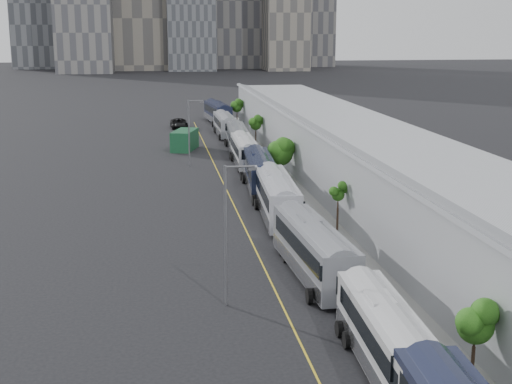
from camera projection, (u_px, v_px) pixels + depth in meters
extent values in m
cube|color=gray|center=(381.00, 242.00, 58.27)|extent=(10.00, 170.00, 0.12)
cube|color=gold|center=(255.00, 248.00, 56.80)|extent=(0.12, 160.00, 0.02)
cube|color=gray|center=(430.00, 201.00, 58.09)|extent=(12.00, 160.00, 6.80)
cube|color=gray|center=(432.00, 171.00, 57.54)|extent=(12.45, 160.40, 2.57)
cube|color=gray|center=(362.00, 159.00, 56.46)|extent=(0.30, 160.00, 0.40)
cube|color=#BEBEC0|center=(388.00, 340.00, 35.67)|extent=(3.00, 12.53, 3.01)
cube|color=black|center=(390.00, 331.00, 35.36)|extent=(2.99, 11.04, 1.02)
cube|color=silver|center=(387.00, 358.00, 35.88)|extent=(3.03, 12.28, 0.96)
cube|color=#BEBEC0|center=(380.00, 299.00, 36.68)|extent=(1.33, 2.15, 0.29)
cube|color=slate|center=(313.00, 250.00, 49.75)|extent=(3.39, 13.64, 3.27)
cube|color=black|center=(314.00, 243.00, 49.42)|extent=(3.37, 12.02, 1.11)
cube|color=silver|center=(313.00, 264.00, 49.98)|extent=(3.42, 13.37, 1.05)
cube|color=slate|center=(309.00, 219.00, 50.86)|extent=(1.47, 2.35, 0.31)
cube|color=#B5B6C0|center=(277.00, 197.00, 65.36)|extent=(3.50, 13.95, 3.35)
cube|color=black|center=(277.00, 191.00, 65.02)|extent=(3.48, 12.30, 1.14)
cube|color=silver|center=(276.00, 208.00, 65.60)|extent=(3.53, 13.68, 1.07)
cube|color=#B5B6C0|center=(274.00, 174.00, 66.49)|extent=(1.51, 2.41, 0.32)
cube|color=#161D33|center=(260.00, 172.00, 77.24)|extent=(3.58, 13.51, 3.24)
cube|color=black|center=(260.00, 167.00, 76.91)|extent=(3.53, 11.92, 1.10)
cube|color=silver|center=(260.00, 181.00, 77.47)|extent=(3.61, 13.25, 1.04)
cube|color=#161D33|center=(257.00, 153.00, 78.33)|extent=(1.49, 2.35, 0.31)
cube|color=silver|center=(244.00, 151.00, 91.05)|extent=(2.87, 12.63, 3.04)
cube|color=black|center=(245.00, 147.00, 90.74)|extent=(2.89, 11.12, 1.03)
cube|color=silver|center=(244.00, 159.00, 91.26)|extent=(2.90, 12.38, 0.97)
cube|color=silver|center=(243.00, 136.00, 92.07)|extent=(1.32, 2.16, 0.29)
cube|color=slate|center=(237.00, 137.00, 102.72)|extent=(3.24, 12.63, 3.03)
cube|color=black|center=(237.00, 134.00, 102.41)|extent=(3.21, 11.14, 1.03)
cube|color=silver|center=(237.00, 144.00, 102.94)|extent=(3.26, 12.39, 0.97)
cube|color=slate|center=(236.00, 125.00, 103.74)|extent=(1.37, 2.19, 0.29)
cube|color=#9899A1|center=(225.00, 125.00, 116.44)|extent=(2.61, 12.57, 3.04)
cube|color=black|center=(225.00, 121.00, 116.13)|extent=(2.66, 11.06, 1.03)
cube|color=silver|center=(225.00, 130.00, 116.65)|extent=(2.65, 12.32, 0.97)
cube|color=#9899A1|center=(224.00, 113.00, 117.46)|extent=(1.27, 2.13, 0.29)
cube|color=black|center=(218.00, 113.00, 131.89)|extent=(4.05, 13.85, 3.31)
cube|color=black|center=(218.00, 109.00, 131.55)|extent=(3.95, 12.23, 1.12)
cube|color=silver|center=(218.00, 118.00, 132.12)|extent=(4.06, 13.58, 1.06)
cube|color=black|center=(217.00, 102.00, 133.00)|extent=(1.58, 2.43, 0.32)
cylinder|color=black|center=(473.00, 352.00, 34.70)|extent=(0.18, 0.18, 3.35)
sphere|color=#135413|center=(476.00, 320.00, 34.33)|extent=(1.83, 1.83, 1.83)
cylinder|color=black|center=(338.00, 212.00, 61.08)|extent=(0.18, 0.18, 3.57)
sphere|color=#135413|center=(338.00, 193.00, 60.71)|extent=(1.12, 1.12, 1.12)
cylinder|color=black|center=(280.00, 165.00, 82.75)|extent=(0.18, 0.18, 3.35)
sphere|color=#135413|center=(281.00, 149.00, 82.34)|extent=(2.96, 2.96, 2.96)
cylinder|color=black|center=(256.00, 134.00, 106.04)|extent=(0.18, 0.18, 3.60)
sphere|color=#135413|center=(256.00, 123.00, 105.65)|extent=(1.73, 1.73, 1.73)
cylinder|color=black|center=(237.00, 116.00, 127.94)|extent=(0.18, 0.18, 3.81)
sphere|color=#135413|center=(237.00, 105.00, 127.52)|extent=(1.91, 1.91, 1.91)
cylinder|color=#59595E|center=(226.00, 237.00, 44.01)|extent=(0.18, 0.18, 9.01)
cylinder|color=#59595E|center=(240.00, 167.00, 43.15)|extent=(1.80, 0.14, 0.14)
cube|color=#59595E|center=(253.00, 169.00, 43.30)|extent=(0.50, 0.22, 0.18)
cylinder|color=#59595E|center=(189.00, 133.00, 89.87)|extent=(0.18, 0.18, 8.44)
cylinder|color=#59595E|center=(196.00, 101.00, 89.08)|extent=(1.80, 0.14, 0.14)
cube|color=#59595E|center=(202.00, 102.00, 89.22)|extent=(0.50, 0.22, 0.18)
cube|color=#144427|center=(185.00, 140.00, 103.03)|extent=(4.46, 7.01, 2.84)
imported|color=black|center=(179.00, 123.00, 125.66)|extent=(3.09, 6.25, 1.71)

